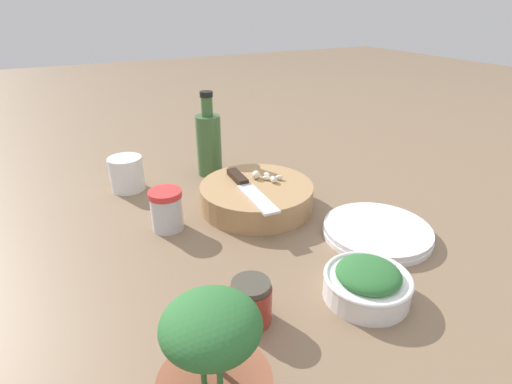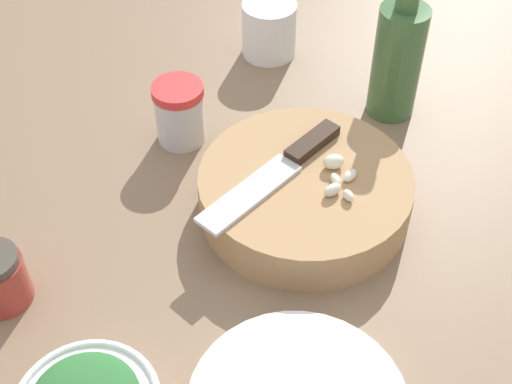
{
  "view_description": "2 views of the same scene",
  "coord_description": "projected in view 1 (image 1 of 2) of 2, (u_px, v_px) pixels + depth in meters",
  "views": [
    {
      "loc": [
        -0.61,
        0.29,
        0.41
      ],
      "look_at": [
        0.03,
        -0.03,
        0.07
      ],
      "focal_mm": 28.0,
      "sensor_mm": 36.0,
      "label": 1
    },
    {
      "loc": [
        -0.39,
        -0.38,
        0.61
      ],
      "look_at": [
        0.03,
        -0.04,
        0.05
      ],
      "focal_mm": 50.0,
      "sensor_mm": 36.0,
      "label": 2
    }
  ],
  "objects": [
    {
      "name": "ground_plane",
      "position": [
        247.0,
        232.0,
        0.79
      ],
      "size": [
        5.0,
        5.0,
        0.0
      ],
      "primitive_type": "plane",
      "color": "#7F664C"
    },
    {
      "name": "cutting_board",
      "position": [
        257.0,
        196.0,
        0.87
      ],
      "size": [
        0.24,
        0.24,
        0.05
      ],
      "color": "tan",
      "rests_on": "ground_plane"
    },
    {
      "name": "chef_knife",
      "position": [
        247.0,
        187.0,
        0.83
      ],
      "size": [
        0.22,
        0.04,
        0.01
      ],
      "rotation": [
        0.0,
        0.0,
        1.52
      ],
      "color": "black",
      "rests_on": "cutting_board"
    },
    {
      "name": "garlic_cloves",
      "position": [
        265.0,
        176.0,
        0.88
      ],
      "size": [
        0.06,
        0.07,
        0.02
      ],
      "color": "silver",
      "rests_on": "cutting_board"
    },
    {
      "name": "herb_bowl",
      "position": [
        367.0,
        282.0,
        0.6
      ],
      "size": [
        0.13,
        0.13,
        0.06
      ],
      "color": "white",
      "rests_on": "ground_plane"
    },
    {
      "name": "spice_jar",
      "position": [
        167.0,
        210.0,
        0.78
      ],
      "size": [
        0.06,
        0.06,
        0.08
      ],
      "color": "silver",
      "rests_on": "ground_plane"
    },
    {
      "name": "coffee_mug",
      "position": [
        126.0,
        173.0,
        0.94
      ],
      "size": [
        0.1,
        0.08,
        0.08
      ],
      "color": "white",
      "rests_on": "ground_plane"
    },
    {
      "name": "plate_stack",
      "position": [
        377.0,
        231.0,
        0.77
      ],
      "size": [
        0.21,
        0.21,
        0.02
      ],
      "color": "white",
      "rests_on": "ground_plane"
    },
    {
      "name": "honey_jar",
      "position": [
        251.0,
        302.0,
        0.56
      ],
      "size": [
        0.06,
        0.06,
        0.07
      ],
      "color": "#9E3328",
      "rests_on": "ground_plane"
    },
    {
      "name": "oil_bottle",
      "position": [
        209.0,
        142.0,
        1.01
      ],
      "size": [
        0.06,
        0.06,
        0.21
      ],
      "color": "#3D6638",
      "rests_on": "ground_plane"
    },
    {
      "name": "potted_herb",
      "position": [
        214.0,
        375.0,
        0.4
      ],
      "size": [
        0.12,
        0.12,
        0.17
      ],
      "color": "#935138",
      "rests_on": "ground_plane"
    }
  ]
}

